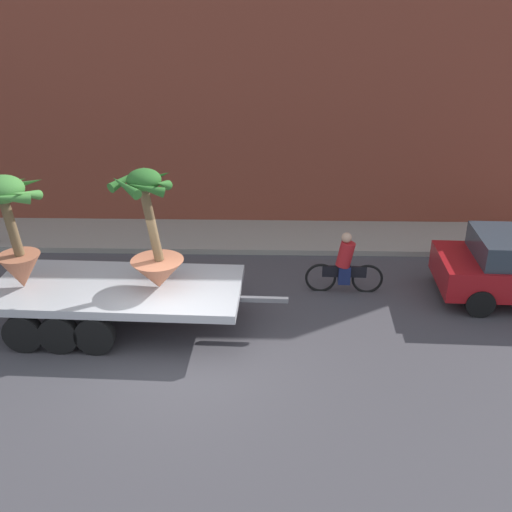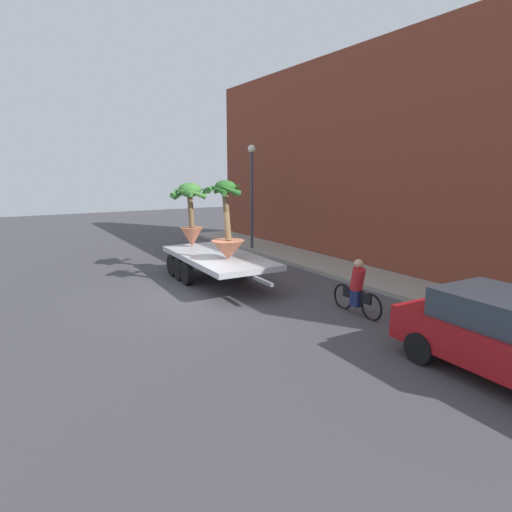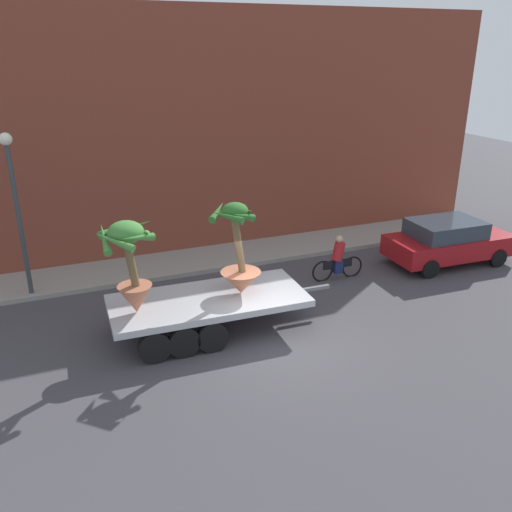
{
  "view_description": "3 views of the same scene",
  "coord_description": "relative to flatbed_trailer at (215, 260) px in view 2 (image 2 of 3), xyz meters",
  "views": [
    {
      "loc": [
        1.71,
        -9.84,
        6.84
      ],
      "look_at": [
        1.41,
        1.8,
        1.45
      ],
      "focal_mm": 42.53,
      "sensor_mm": 36.0,
      "label": 1
    },
    {
      "loc": [
        11.43,
        -5.03,
        3.79
      ],
      "look_at": [
        1.21,
        1.2,
        1.4
      ],
      "focal_mm": 29.87,
      "sensor_mm": 36.0,
      "label": 2
    },
    {
      "loc": [
        -5.13,
        -10.98,
        7.19
      ],
      "look_at": [
        -0.06,
        1.44,
        1.9
      ],
      "focal_mm": 37.53,
      "sensor_mm": 36.0,
      "label": 3
    }
  ],
  "objects": [
    {
      "name": "potted_palm_rear",
      "position": [
        -1.7,
        -0.13,
        1.53
      ],
      "size": [
        1.53,
        1.6,
        2.39
      ],
      "color": "#B26647",
      "rests_on": "flatbed_trailer"
    },
    {
      "name": "flatbed_trailer",
      "position": [
        0.0,
        0.0,
        0.0
      ],
      "size": [
        6.21,
        2.46,
        0.98
      ],
      "color": "#B7BABF",
      "rests_on": "ground"
    },
    {
      "name": "street_lamp",
      "position": [
        -4.17,
        4.0,
        2.48
      ],
      "size": [
        0.36,
        0.36,
        4.83
      ],
      "color": "#383D42",
      "rests_on": "sidewalk"
    },
    {
      "name": "potted_palm_middle",
      "position": [
        1.1,
        -0.07,
        1.21
      ],
      "size": [
        1.41,
        1.39,
        2.53
      ],
      "color": "#B26647",
      "rests_on": "flatbed_trailer"
    },
    {
      "name": "cyclist",
      "position": [
        5.2,
        1.69,
        -0.08
      ],
      "size": [
        1.84,
        0.35,
        1.54
      ],
      "color": "black",
      "rests_on": "ground"
    },
    {
      "name": "sidewalk",
      "position": [
        1.74,
        4.8,
        -0.68
      ],
      "size": [
        24.0,
        2.2,
        0.15
      ],
      "primitive_type": "cube",
      "color": "gray",
      "rests_on": "ground"
    },
    {
      "name": "building_facade",
      "position": [
        1.74,
        6.5,
        3.5
      ],
      "size": [
        24.0,
        1.2,
        8.49
      ],
      "primitive_type": "cube",
      "color": "brown",
      "rests_on": "ground"
    },
    {
      "name": "ground_plane",
      "position": [
        1.74,
        -1.3,
        -0.75
      ],
      "size": [
        60.0,
        60.0,
        0.0
      ],
      "primitive_type": "plane",
      "color": "#423F44"
    }
  ]
}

